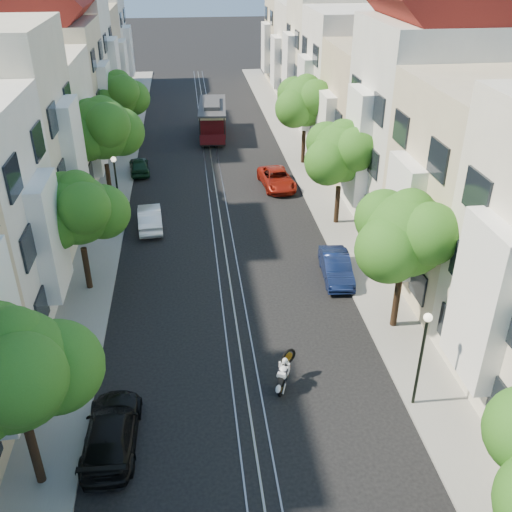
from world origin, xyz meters
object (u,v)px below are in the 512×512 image
object	(u,v)px
tree_e_d	(306,103)
tree_w_b	(78,211)
tree_e_b	(407,236)
tree_w_d	(119,96)
tree_w_a	(15,373)
parked_car_w_near	(111,431)
parked_car_w_mid	(150,218)
lamp_west	(116,179)
parked_car_e_far	(277,179)
cable_car	(213,117)
parked_car_e_mid	(336,267)
tree_e_c	(342,154)
sportbike_rider	(284,371)
lamp_east	(423,346)
tree_w_c	(103,130)
parked_car_w_far	(139,166)

from	to	relation	value
tree_e_d	tree_w_b	size ratio (longest dim) A/B	1.09
tree_e_b	tree_w_d	xyz separation A→B (m)	(-14.40, 27.00, -0.13)
tree_w_a	parked_car_w_near	distance (m)	4.81
parked_car_w_mid	tree_w_a	bearing A→B (deg)	77.37
lamp_west	parked_car_w_mid	size ratio (longest dim) A/B	1.03
tree_e_b	parked_car_e_far	xyz separation A→B (m)	(-2.86, 17.44, -4.10)
tree_w_b	parked_car_e_far	size ratio (longest dim) A/B	1.38
tree_w_a	cable_car	bearing A→B (deg)	78.36
parked_car_e_mid	tree_e_c	bearing A→B (deg)	79.70
tree_w_b	parked_car_w_near	xyz separation A→B (m)	(2.13, -10.61, -3.74)
tree_e_b	sportbike_rider	distance (m)	7.75
tree_e_d	sportbike_rider	xyz separation A→B (m)	(-5.75, -25.38, -4.08)
tree_w_b	cable_car	distance (m)	26.37
tree_e_b	tree_e_d	size ratio (longest dim) A/B	0.98
tree_w_d	lamp_east	size ratio (longest dim) A/B	1.57
tree_w_a	lamp_west	xyz separation A→B (m)	(0.84, 20.02, -1.89)
tree_w_b	tree_w_c	bearing A→B (deg)	90.00
tree_w_a	lamp_west	bearing A→B (deg)	87.60
lamp_east	parked_car_w_mid	bearing A→B (deg)	122.42
sportbike_rider	parked_car_w_mid	bearing A→B (deg)	136.01
sportbike_rider	parked_car_e_mid	bearing A→B (deg)	87.68
tree_w_d	lamp_east	xyz separation A→B (m)	(13.44, -31.98, -1.75)
tree_e_c	parked_car_e_mid	distance (m)	7.71
parked_car_w_near	tree_w_a	bearing A→B (deg)	34.71
tree_w_c	parked_car_w_mid	bearing A→B (deg)	-56.45
tree_e_d	cable_car	distance (m)	11.01
lamp_west	parked_car_w_near	xyz separation A→B (m)	(1.29, -18.64, -2.19)
lamp_west	cable_car	world-z (taller)	lamp_west
tree_e_c	tree_w_a	bearing A→B (deg)	-128.66
tree_w_a	tree_w_c	world-z (taller)	tree_w_c
lamp_west	parked_car_w_mid	xyz separation A→B (m)	(1.90, -1.16, -2.18)
tree_w_d	parked_car_w_far	bearing A→B (deg)	-74.48
parked_car_e_mid	sportbike_rider	bearing A→B (deg)	-112.93
parked_car_w_near	parked_car_w_far	bearing A→B (deg)	-87.11
parked_car_e_mid	parked_car_e_far	bearing A→B (deg)	99.57
parked_car_w_mid	sportbike_rider	bearing A→B (deg)	106.80
tree_e_b	tree_e_c	distance (m)	11.00
tree_e_c	lamp_east	xyz separation A→B (m)	(-0.96, -15.98, -1.75)
tree_e_d	lamp_east	xyz separation A→B (m)	(-0.96, -26.98, -2.02)
parked_car_w_far	parked_car_w_mid	bearing A→B (deg)	91.05
cable_car	parked_car_w_far	bearing A→B (deg)	-121.55
tree_w_b	parked_car_w_far	world-z (taller)	tree_w_b
parked_car_w_near	parked_car_e_far	bearing A→B (deg)	-110.56
tree_e_b	parked_car_w_mid	distance (m)	17.13
tree_e_c	tree_w_b	size ratio (longest dim) A/B	1.04
tree_e_b	tree_w_c	bearing A→B (deg)	131.99
parked_car_w_near	lamp_west	bearing A→B (deg)	-84.39
sportbike_rider	tree_w_c	bearing A→B (deg)	138.88
tree_e_d	lamp_west	distance (m)	16.39
tree_e_c	cable_car	world-z (taller)	tree_e_c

